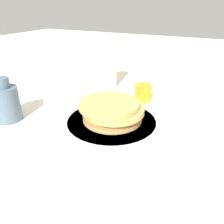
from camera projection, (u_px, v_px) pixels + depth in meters
ground_plane at (114, 120)px, 0.70m from camera, size 4.00×4.00×0.00m
plate at (112, 121)px, 0.68m from camera, size 0.30×0.30×0.01m
pancake_stack at (111, 111)px, 0.67m from camera, size 0.20×0.19×0.06m
juice_glass at (143, 92)px, 0.83m from camera, size 0.07×0.07×0.06m
cream_jug at (6, 102)px, 0.68m from camera, size 0.08×0.08×0.14m
water_bottle_near at (109, 63)px, 0.93m from camera, size 0.06×0.06×0.22m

